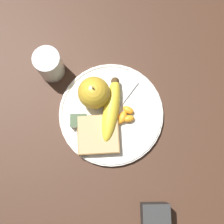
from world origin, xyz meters
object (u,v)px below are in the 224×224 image
at_px(fork, 115,112).
at_px(banana, 112,109).
at_px(bread_slice, 99,135).
at_px(apple, 95,93).
at_px(juice_glass, 50,65).
at_px(jam_packet, 80,121).
at_px(plate, 112,114).
at_px(condiment_caddy, 156,217).

bearing_deg(fork, banana, -71.94).
bearing_deg(banana, fork, 160.85).
height_order(bread_slice, fork, bread_slice).
distance_m(apple, bread_slice, 0.10).
xyz_separation_m(juice_glass, jam_packet, (-0.07, 0.14, -0.02)).
bearing_deg(jam_packet, banana, -160.62).
distance_m(plate, banana, 0.02).
height_order(bread_slice, condiment_caddy, condiment_caddy).
distance_m(banana, bread_slice, 0.07).
distance_m(apple, condiment_caddy, 0.33).
bearing_deg(condiment_caddy, banana, -68.92).
relative_size(plate, apple, 2.99).
height_order(plate, banana, banana).
bearing_deg(bread_slice, banana, -116.71).
bearing_deg(condiment_caddy, bread_slice, -56.11).
bearing_deg(bread_slice, fork, -124.20).
bearing_deg(banana, jam_packet, 19.38).
height_order(juice_glass, jam_packet, juice_glass).
height_order(plate, bread_slice, bread_slice).
bearing_deg(banana, condiment_caddy, 111.08).
distance_m(juice_glass, fork, 0.20).
bearing_deg(banana, bread_slice, 63.29).
distance_m(apple, banana, 0.06).
relative_size(bread_slice, jam_packet, 2.53).
relative_size(bread_slice, condiment_caddy, 1.52).
relative_size(plate, fork, 1.82).
height_order(plate, juice_glass, juice_glass).
distance_m(bread_slice, jam_packet, 0.06).
relative_size(banana, condiment_caddy, 2.41).
relative_size(apple, jam_packet, 2.13).
xyz_separation_m(plate, fork, (-0.01, -0.00, 0.01)).
bearing_deg(jam_packet, juice_glass, -62.59).
bearing_deg(juice_glass, plate, 141.86).
xyz_separation_m(banana, condiment_caddy, (-0.10, 0.26, 0.00)).
bearing_deg(fork, bread_slice, 3.01).
bearing_deg(apple, condiment_caddy, 115.41).
relative_size(plate, jam_packet, 6.38).
relative_size(apple, condiment_caddy, 1.28).
bearing_deg(condiment_caddy, apple, -64.59).
xyz_separation_m(apple, condiment_caddy, (-0.14, 0.29, -0.02)).
distance_m(apple, fork, 0.07).
distance_m(plate, juice_glass, 0.20).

